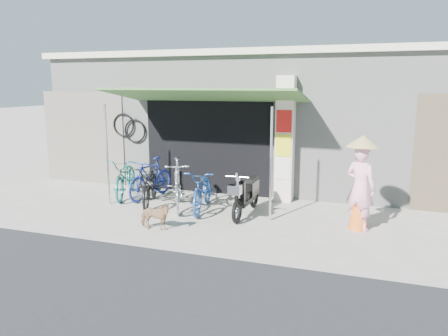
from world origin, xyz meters
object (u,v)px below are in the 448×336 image
(bike_blue, at_px, (151,178))
(moped, at_px, (247,195))
(bike_teal, at_px, (126,177))
(nun, at_px, (361,184))
(street_dog, at_px, (155,217))
(bike_black, at_px, (150,185))
(bike_silver, at_px, (178,184))
(bike_navy, at_px, (203,190))

(bike_blue, relative_size, moped, 0.97)
(bike_teal, distance_m, nun, 5.72)
(street_dog, bearing_deg, bike_black, 26.18)
(bike_silver, bearing_deg, bike_teal, 137.25)
(bike_blue, bearing_deg, bike_navy, -9.80)
(bike_navy, bearing_deg, bike_black, 170.13)
(bike_silver, bearing_deg, street_dog, -106.14)
(bike_black, xyz_separation_m, moped, (2.33, 0.02, -0.04))
(bike_navy, height_order, moped, moped)
(bike_navy, xyz_separation_m, nun, (3.36, -0.22, 0.43))
(bike_blue, height_order, street_dog, bike_blue)
(bike_blue, distance_m, bike_navy, 1.71)
(bike_blue, xyz_separation_m, moped, (2.64, -0.56, -0.06))
(bike_navy, xyz_separation_m, street_dog, (-0.37, -1.59, -0.20))
(bike_blue, height_order, bike_black, bike_blue)
(moped, bearing_deg, nun, -4.21)
(street_dog, relative_size, nun, 0.35)
(bike_silver, height_order, moped, bike_silver)
(bike_black, height_order, nun, nun)
(bike_black, bearing_deg, nun, -22.62)
(nun, bearing_deg, bike_silver, 24.81)
(bike_teal, distance_m, street_dog, 2.86)
(bike_navy, distance_m, street_dog, 1.65)
(bike_teal, bearing_deg, bike_navy, -31.23)
(bike_teal, height_order, bike_black, bike_teal)
(bike_navy, height_order, street_dog, bike_navy)
(bike_silver, bearing_deg, nun, -27.73)
(bike_teal, distance_m, bike_silver, 1.77)
(bike_silver, relative_size, street_dog, 2.89)
(bike_teal, xyz_separation_m, moped, (3.32, -0.52, -0.05))
(bike_teal, distance_m, bike_black, 1.12)
(moped, distance_m, nun, 2.40)
(nun, bearing_deg, street_dog, 47.72)
(bike_navy, relative_size, moped, 1.05)
(moped, bearing_deg, bike_navy, -179.16)
(bike_teal, distance_m, bike_blue, 0.68)
(bike_silver, bearing_deg, bike_navy, -22.43)
(bike_black, bearing_deg, bike_blue, 97.50)
(bike_silver, xyz_separation_m, moped, (1.63, 0.02, -0.12))
(street_dog, distance_m, nun, 4.03)
(bike_black, bearing_deg, bike_teal, 131.11)
(bike_navy, bearing_deg, street_dog, -114.22)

